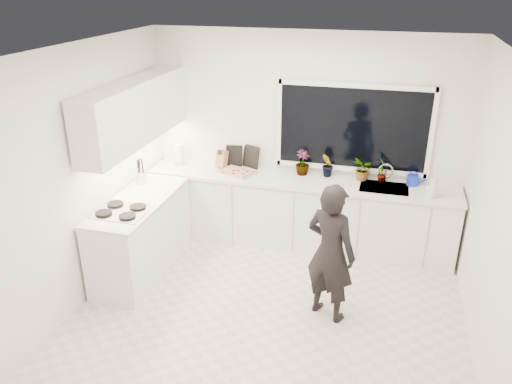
% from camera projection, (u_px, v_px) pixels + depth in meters
% --- Properties ---
extents(floor, '(4.00, 3.50, 0.02)m').
position_uv_depth(floor, '(271.00, 307.00, 5.39)').
color(floor, beige).
rests_on(floor, ground).
extents(wall_back, '(4.00, 0.02, 2.70)m').
position_uv_depth(wall_back, '(305.00, 139.00, 6.40)').
color(wall_back, white).
rests_on(wall_back, ground).
extents(wall_left, '(0.02, 3.50, 2.70)m').
position_uv_depth(wall_left, '(90.00, 172.00, 5.33)').
color(wall_left, white).
rests_on(wall_left, ground).
extents(wall_right, '(0.02, 3.50, 2.70)m').
position_uv_depth(wall_right, '(496.00, 216.00, 4.36)').
color(wall_right, white).
rests_on(wall_right, ground).
extents(ceiling, '(4.00, 3.50, 0.02)m').
position_uv_depth(ceiling, '(275.00, 48.00, 4.30)').
color(ceiling, white).
rests_on(ceiling, wall_back).
extents(window, '(1.80, 0.02, 1.00)m').
position_uv_depth(window, '(353.00, 128.00, 6.15)').
color(window, black).
rests_on(window, wall_back).
extents(base_cabinets_back, '(3.92, 0.58, 0.88)m').
position_uv_depth(base_cabinets_back, '(298.00, 213.00, 6.49)').
color(base_cabinets_back, white).
rests_on(base_cabinets_back, floor).
extents(base_cabinets_left, '(0.58, 1.60, 0.88)m').
position_uv_depth(base_cabinets_left, '(142.00, 236.00, 5.92)').
color(base_cabinets_left, white).
rests_on(base_cabinets_left, floor).
extents(countertop_back, '(3.94, 0.62, 0.04)m').
position_uv_depth(countertop_back, '(299.00, 180.00, 6.30)').
color(countertop_back, silver).
rests_on(countertop_back, base_cabinets_back).
extents(countertop_left, '(0.62, 1.60, 0.04)m').
position_uv_depth(countertop_left, '(138.00, 201.00, 5.74)').
color(countertop_left, silver).
rests_on(countertop_left, base_cabinets_left).
extents(upper_cabinets, '(0.34, 2.10, 0.70)m').
position_uv_depth(upper_cabinets, '(135.00, 112.00, 5.69)').
color(upper_cabinets, white).
rests_on(upper_cabinets, wall_left).
extents(sink, '(0.58, 0.42, 0.14)m').
position_uv_depth(sink, '(384.00, 191.00, 6.07)').
color(sink, silver).
rests_on(sink, countertop_back).
extents(faucet, '(0.03, 0.03, 0.22)m').
position_uv_depth(faucet, '(386.00, 173.00, 6.18)').
color(faucet, silver).
rests_on(faucet, countertop_back).
extents(stovetop, '(0.56, 0.48, 0.03)m').
position_uv_depth(stovetop, '(121.00, 211.00, 5.42)').
color(stovetop, black).
rests_on(stovetop, countertop_left).
extents(person, '(0.64, 0.55, 1.49)m').
position_uv_depth(person, '(330.00, 253.00, 4.98)').
color(person, black).
rests_on(person, floor).
extents(pizza_tray, '(0.51, 0.44, 0.03)m').
position_uv_depth(pizza_tray, '(237.00, 172.00, 6.46)').
color(pizza_tray, silver).
rests_on(pizza_tray, countertop_back).
extents(pizza, '(0.46, 0.40, 0.01)m').
position_uv_depth(pizza, '(237.00, 171.00, 6.46)').
color(pizza, '#CD471B').
rests_on(pizza, pizza_tray).
extents(watering_can, '(0.18, 0.18, 0.13)m').
position_uv_depth(watering_can, '(413.00, 180.00, 6.09)').
color(watering_can, '#152AC8').
rests_on(watering_can, countertop_back).
extents(paper_towel_roll, '(0.12, 0.12, 0.26)m').
position_uv_depth(paper_towel_roll, '(180.00, 155.00, 6.74)').
color(paper_towel_roll, silver).
rests_on(paper_towel_roll, countertop_back).
extents(knife_block, '(0.15, 0.13, 0.22)m').
position_uv_depth(knife_block, '(222.00, 159.00, 6.64)').
color(knife_block, '#A2734B').
rests_on(knife_block, countertop_back).
extents(utensil_crock, '(0.17, 0.17, 0.16)m').
position_uv_depth(utensil_crock, '(141.00, 177.00, 6.14)').
color(utensil_crock, '#B6B5BA').
rests_on(utensil_crock, countertop_left).
extents(picture_frame_large, '(0.22, 0.04, 0.28)m').
position_uv_depth(picture_frame_large, '(234.00, 156.00, 6.68)').
color(picture_frame_large, black).
rests_on(picture_frame_large, countertop_back).
extents(picture_frame_small, '(0.24, 0.12, 0.30)m').
position_uv_depth(picture_frame_small, '(251.00, 157.00, 6.62)').
color(picture_frame_small, black).
rests_on(picture_frame_small, countertop_back).
extents(herb_plants, '(1.20, 0.33, 0.33)m').
position_uv_depth(herb_plants, '(345.00, 167.00, 6.25)').
color(herb_plants, '#26662D').
rests_on(herb_plants, countertop_back).
extents(soap_bottles, '(0.16, 0.16, 0.30)m').
position_uv_depth(soap_bottles, '(433.00, 186.00, 5.73)').
color(soap_bottles, '#D8BF66').
rests_on(soap_bottles, countertop_back).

